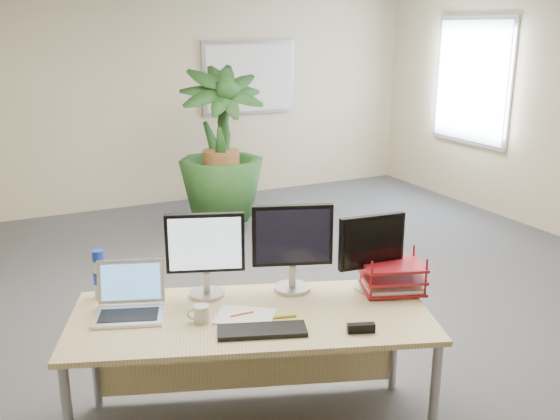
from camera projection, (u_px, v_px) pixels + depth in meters
name	position (u px, v px, depth m)	size (l,w,h in m)	color
floor	(313.00, 332.00, 4.68)	(8.00, 8.00, 0.00)	#4B4B50
back_wall	(160.00, 98.00, 7.74)	(7.00, 0.04, 2.70)	beige
whiteboard	(249.00, 78.00, 8.16)	(1.30, 0.04, 0.95)	#BABABF
window	(472.00, 81.00, 7.67)	(0.04, 1.30, 1.55)	#BABABF
desk	(250.00, 332.00, 3.46)	(2.07, 1.39, 0.73)	tan
floor_plant	(221.00, 165.00, 6.81)	(0.84, 0.84, 1.50)	#193D16
monitor_left	(205.00, 249.00, 3.47)	(0.43, 0.20, 0.49)	#A8A7AC
monitor_right	(292.00, 242.00, 3.54)	(0.45, 0.21, 0.51)	#A8A7AC
monitor_dark	(372.00, 247.00, 3.56)	(0.40, 0.18, 0.45)	#A8A7AC
laptop	(130.00, 302.00, 3.32)	(0.44, 0.41, 0.26)	silver
keyboard	(262.00, 331.00, 3.11)	(0.44, 0.15, 0.02)	black
coffee_mug	(201.00, 314.00, 3.22)	(0.12, 0.08, 0.09)	silver
spiral_notebook	(245.00, 317.00, 3.28)	(0.30, 0.22, 0.01)	white
orange_pen	(242.00, 314.00, 3.28)	(0.01, 0.01, 0.13)	#EE541A
yellow_highlighter	(284.00, 316.00, 3.28)	(0.02, 0.02, 0.12)	yellow
water_bottle	(100.00, 275.00, 3.49)	(0.07, 0.07, 0.28)	silver
letter_tray	(393.00, 279.00, 3.59)	(0.41, 0.36, 0.16)	maroon
stapler	(361.00, 328.00, 3.12)	(0.14, 0.04, 0.05)	black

